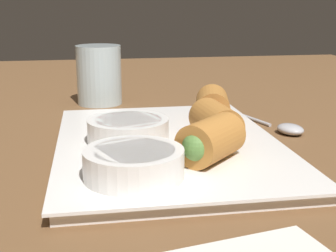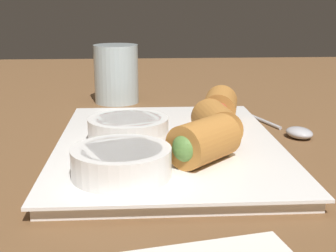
{
  "view_description": "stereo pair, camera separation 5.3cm",
  "coord_description": "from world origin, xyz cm",
  "px_view_note": "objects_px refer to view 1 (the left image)",
  "views": [
    {
      "loc": [
        -50.12,
        6.22,
        19.44
      ],
      "look_at": [
        0.94,
        -2.24,
        5.27
      ],
      "focal_mm": 50.0,
      "sensor_mm": 36.0,
      "label": 1
    },
    {
      "loc": [
        -50.72,
        0.95,
        19.44
      ],
      "look_at": [
        0.94,
        -2.24,
        5.27
      ],
      "focal_mm": 50.0,
      "sensor_mm": 36.0,
      "label": 2
    }
  ],
  "objects_px": {
    "serving_plate": "(168,147)",
    "drinking_glass": "(99,75)",
    "dipping_bowl_far": "(134,162)",
    "dipping_bowl_near": "(128,129)",
    "spoon": "(285,128)"
  },
  "relations": [
    {
      "from": "dipping_bowl_near",
      "to": "spoon",
      "type": "distance_m",
      "value": 0.22
    },
    {
      "from": "dipping_bowl_far",
      "to": "spoon",
      "type": "distance_m",
      "value": 0.28
    },
    {
      "from": "serving_plate",
      "to": "drinking_glass",
      "type": "height_order",
      "value": "drinking_glass"
    },
    {
      "from": "spoon",
      "to": "dipping_bowl_near",
      "type": "bearing_deg",
      "value": 104.84
    },
    {
      "from": "dipping_bowl_far",
      "to": "dipping_bowl_near",
      "type": "bearing_deg",
      "value": -2.11
    },
    {
      "from": "serving_plate",
      "to": "dipping_bowl_near",
      "type": "height_order",
      "value": "dipping_bowl_near"
    },
    {
      "from": "serving_plate",
      "to": "spoon",
      "type": "relative_size",
      "value": 2.33
    },
    {
      "from": "dipping_bowl_near",
      "to": "spoon",
      "type": "relative_size",
      "value": 0.62
    },
    {
      "from": "dipping_bowl_near",
      "to": "dipping_bowl_far",
      "type": "xyz_separation_m",
      "value": [
        -0.11,
        0.0,
        0.0
      ]
    },
    {
      "from": "dipping_bowl_near",
      "to": "dipping_bowl_far",
      "type": "relative_size",
      "value": 1.0
    },
    {
      "from": "serving_plate",
      "to": "drinking_glass",
      "type": "distance_m",
      "value": 0.29
    },
    {
      "from": "spoon",
      "to": "serving_plate",
      "type": "bearing_deg",
      "value": 109.56
    },
    {
      "from": "spoon",
      "to": "drinking_glass",
      "type": "height_order",
      "value": "drinking_glass"
    },
    {
      "from": "dipping_bowl_near",
      "to": "serving_plate",
      "type": "bearing_deg",
      "value": -94.08
    },
    {
      "from": "dipping_bowl_near",
      "to": "spoon",
      "type": "bearing_deg",
      "value": -75.16
    }
  ]
}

